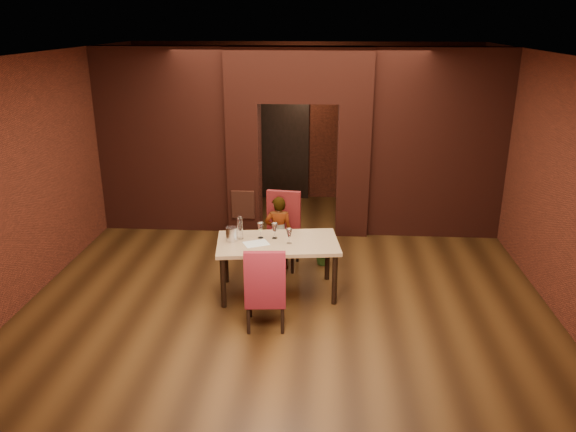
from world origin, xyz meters
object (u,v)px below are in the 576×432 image
(person_seated, at_px, (279,233))
(wine_bucket, at_px, (232,234))
(water_bottle, at_px, (240,227))
(dining_table, at_px, (278,267))
(chair_near, at_px, (266,286))
(potted_plant, at_px, (324,251))
(wine_glass_c, at_px, (289,236))
(wine_glass_a, at_px, (260,230))
(wine_glass_b, at_px, (275,231))
(chair_far, at_px, (281,231))

(person_seated, distance_m, wine_bucket, 1.06)
(wine_bucket, bearing_deg, water_bottle, 38.63)
(dining_table, height_order, chair_near, chair_near)
(person_seated, bearing_deg, potted_plant, -166.76)
(dining_table, relative_size, water_bottle, 4.95)
(wine_bucket, bearing_deg, wine_glass_c, -2.94)
(potted_plant, bearing_deg, wine_glass_a, -134.27)
(dining_table, relative_size, wine_glass_b, 7.46)
(water_bottle, bearing_deg, wine_glass_b, 6.57)
(wine_glass_b, distance_m, water_bottle, 0.47)
(chair_near, distance_m, person_seated, 1.72)
(dining_table, relative_size, wine_bucket, 8.45)
(wine_glass_c, bearing_deg, dining_table, 159.13)
(potted_plant, bearing_deg, wine_glass_b, -127.28)
(wine_glass_b, xyz_separation_m, potted_plant, (0.68, 0.90, -0.67))
(person_seated, height_order, wine_glass_b, person_seated)
(chair_near, height_order, wine_glass_b, chair_near)
(wine_glass_b, distance_m, potted_plant, 1.31)
(wine_glass_a, xyz_separation_m, potted_plant, (0.88, 0.90, -0.67))
(dining_table, xyz_separation_m, wine_glass_b, (-0.05, 0.12, 0.49))
(chair_near, xyz_separation_m, wine_bucket, (-0.55, 0.87, 0.32))
(wine_glass_b, relative_size, potted_plant, 0.52)
(dining_table, relative_size, chair_far, 1.42)
(wine_glass_b, bearing_deg, chair_near, -91.03)
(person_seated, distance_m, wine_glass_b, 0.77)
(water_bottle, bearing_deg, wine_bucket, -141.37)
(potted_plant, bearing_deg, dining_table, -121.84)
(wine_glass_a, bearing_deg, dining_table, -24.54)
(chair_near, relative_size, water_bottle, 3.26)
(chair_near, xyz_separation_m, wine_glass_b, (0.02, 1.01, 0.34))
(chair_far, distance_m, chair_near, 1.78)
(person_seated, bearing_deg, water_bottle, 56.85)
(person_seated, xyz_separation_m, wine_bucket, (-0.56, -0.85, 0.29))
(dining_table, height_order, wine_glass_b, wine_glass_b)
(wine_bucket, bearing_deg, dining_table, 1.86)
(chair_near, xyz_separation_m, wine_glass_a, (-0.18, 1.01, 0.34))
(wine_glass_a, relative_size, potted_plant, 0.52)
(chair_near, height_order, wine_glass_c, chair_near)
(chair_near, bearing_deg, wine_glass_c, -110.35)
(wine_glass_b, height_order, wine_glass_c, wine_glass_b)
(potted_plant, bearing_deg, person_seated, -164.68)
(person_seated, relative_size, wine_glass_a, 5.19)
(person_seated, relative_size, wine_glass_b, 5.23)
(wine_glass_a, height_order, water_bottle, water_bottle)
(water_bottle, bearing_deg, wine_glass_a, 10.54)
(chair_far, distance_m, potted_plant, 0.77)
(chair_near, bearing_deg, chair_far, -96.16)
(wine_glass_c, bearing_deg, chair_far, 101.45)
(wine_glass_c, distance_m, wine_bucket, 0.79)
(chair_far, xyz_separation_m, potted_plant, (0.66, 0.13, -0.36))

